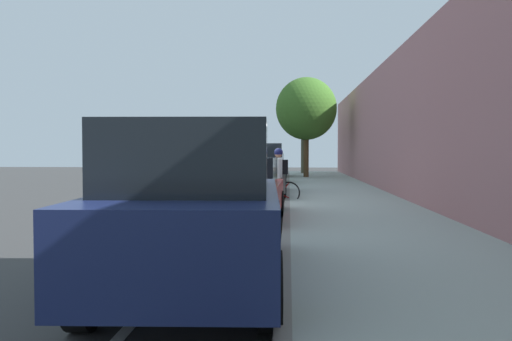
{
  "coord_description": "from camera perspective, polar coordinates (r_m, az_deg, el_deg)",
  "views": [
    {
      "loc": [
        1.61,
        -17.44,
        1.68
      ],
      "look_at": [
        0.59,
        -0.19,
        1.06
      ],
      "focal_mm": 38.93,
      "sensor_mm": 36.0,
      "label": 1
    }
  ],
  "objects": [
    {
      "name": "bicycle_at_curb",
      "position": [
        17.5,
        1.71,
        -2.22
      ],
      "size": [
        1.75,
        0.46,
        0.77
      ],
      "color": "black",
      "rests_on": "ground"
    },
    {
      "name": "parked_pickup_grey_mid",
      "position": [
        19.92,
        0.17,
        -0.2
      ],
      "size": [
        2.08,
        5.33,
        1.95
      ],
      "color": "slate",
      "rests_on": "ground"
    },
    {
      "name": "ground",
      "position": [
        17.6,
        -1.87,
        -3.43
      ],
      "size": [
        76.18,
        76.18,
        0.0
      ],
      "primitive_type": "plane",
      "color": "#363636"
    },
    {
      "name": "cyclist_with_backpack",
      "position": [
        17.01,
        2.42,
        0.03
      ],
      "size": [
        0.43,
        0.62,
        1.77
      ],
      "color": "#C6B284",
      "rests_on": "ground"
    },
    {
      "name": "lane_stripe_centre",
      "position": [
        18.57,
        -11.93,
        -3.18
      ],
      "size": [
        0.14,
        48.4,
        0.01
      ],
      "color": "white",
      "rests_on": "ground"
    },
    {
      "name": "street_tree_far_end",
      "position": [
        37.52,
        4.93,
        5.09
      ],
      "size": [
        2.53,
        2.53,
        4.57
      ],
      "color": "#474632",
      "rests_on": "sidewalk"
    },
    {
      "name": "building_facade",
      "position": [
        17.89,
        15.89,
        4.72
      ],
      "size": [
        0.5,
        47.62,
        5.08
      ],
      "primitive_type": "cube",
      "color": "#AC6F71",
      "rests_on": "ground"
    },
    {
      "name": "lane_stripe_bike_edge",
      "position": [
        17.59,
        -1.57,
        -3.42
      ],
      "size": [
        0.12,
        47.62,
        0.01
      ],
      "primitive_type": "cube",
      "color": "white",
      "rests_on": "ground"
    },
    {
      "name": "street_tree_mid_block",
      "position": [
        32.2,
        5.19,
        6.32
      ],
      "size": [
        3.5,
        3.5,
        5.73
      ],
      "color": "#4D3720",
      "rests_on": "sidewalk"
    },
    {
      "name": "parked_suv_dark_blue_nearest",
      "position": [
        6.63,
        -6.13,
        -3.65
      ],
      "size": [
        2.1,
        4.77,
        1.99
      ],
      "color": "navy",
      "rests_on": "ground"
    },
    {
      "name": "parked_sedan_black_farthest",
      "position": [
        32.8,
        1.4,
        0.43
      ],
      "size": [
        2.06,
        4.51,
        1.52
      ],
      "color": "black",
      "rests_on": "ground"
    },
    {
      "name": "parked_sedan_red_second",
      "position": [
        12.85,
        -1.46,
        -2.1
      ],
      "size": [
        1.92,
        4.44,
        1.52
      ],
      "color": "maroon",
      "rests_on": "ground"
    },
    {
      "name": "curb_edge",
      "position": [
        17.52,
        3.23,
        -3.19
      ],
      "size": [
        0.16,
        47.62,
        0.16
      ],
      "primitive_type": "cube",
      "color": "gray",
      "rests_on": "ground"
    },
    {
      "name": "sidewalk",
      "position": [
        17.61,
        9.32,
        -3.19
      ],
      "size": [
        3.57,
        47.62,
        0.16
      ],
      "primitive_type": "cube",
      "color": "#9DA8A1",
      "rests_on": "ground"
    },
    {
      "name": "parked_sedan_green_far",
      "position": [
        26.62,
        0.92,
        0.05
      ],
      "size": [
        2.05,
        4.5,
        1.52
      ],
      "color": "#1E512D",
      "rests_on": "ground"
    }
  ]
}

